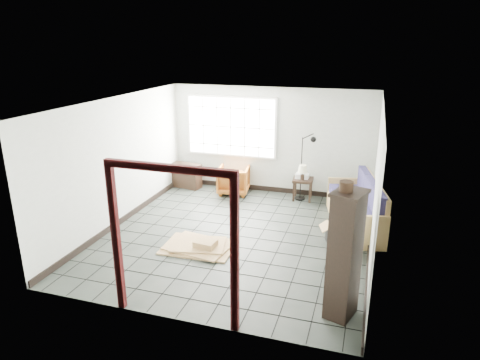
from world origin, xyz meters
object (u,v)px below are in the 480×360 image
(armchair, at_px, (234,179))
(tall_shelf, at_px, (345,255))
(side_table, at_px, (303,182))
(futon_sofa, at_px, (358,209))

(armchair, relative_size, tall_shelf, 0.41)
(side_table, bearing_deg, tall_shelf, -73.89)
(futon_sofa, bearing_deg, armchair, 147.35)
(armchair, bearing_deg, tall_shelf, 116.21)
(futon_sofa, height_order, armchair, futon_sofa)
(armchair, distance_m, tall_shelf, 5.24)
(armchair, relative_size, side_table, 1.45)
(side_table, bearing_deg, futon_sofa, -42.02)
(futon_sofa, relative_size, tall_shelf, 1.30)
(armchair, xyz_separation_m, tall_shelf, (2.97, -4.29, 0.55))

